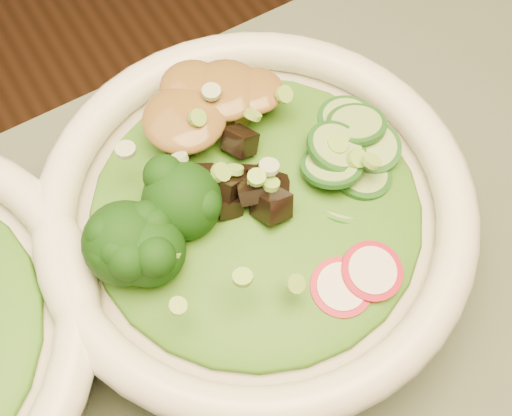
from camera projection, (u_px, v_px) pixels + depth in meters
salad_bowl at (256, 222)px, 0.51m from camera, size 0.30×0.30×0.08m
lettuce_bed at (256, 207)px, 0.49m from camera, size 0.23×0.23×0.03m
broccoli_florets at (164, 248)px, 0.45m from camera, size 0.10×0.09×0.05m
radish_slices at (322, 289)px, 0.45m from camera, size 0.13×0.06×0.02m
cucumber_slices at (347, 150)px, 0.49m from camera, size 0.09×0.09×0.04m
mushroom_heap at (245, 180)px, 0.48m from camera, size 0.09×0.09×0.04m
tofu_cubes at (206, 121)px, 0.50m from camera, size 0.11×0.08×0.04m
peanut_sauce at (204, 109)px, 0.49m from camera, size 0.08×0.06×0.02m
scallion_garnish at (256, 187)px, 0.46m from camera, size 0.22×0.22×0.03m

